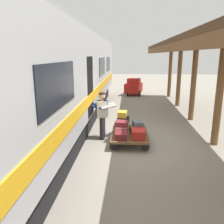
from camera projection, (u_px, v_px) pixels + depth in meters
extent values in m
plane|color=gray|center=(140.00, 142.00, 8.18)|extent=(60.00, 60.00, 0.00)
cylinder|color=brown|center=(170.00, 73.00, 16.76)|extent=(0.24, 0.24, 3.40)
cylinder|color=brown|center=(179.00, 77.00, 13.70)|extent=(0.24, 0.24, 3.40)
cylinder|color=brown|center=(193.00, 84.00, 10.65)|extent=(0.24, 0.24, 3.40)
cylinder|color=brown|center=(219.00, 96.00, 7.60)|extent=(0.24, 0.24, 3.40)
cube|color=brown|center=(174.00, 47.00, 7.34)|extent=(0.08, 19.71, 0.30)
cube|color=#B7BABF|center=(46.00, 75.00, 7.84)|extent=(3.00, 20.28, 2.90)
cube|color=black|center=(50.00, 128.00, 8.30)|extent=(2.55, 19.27, 0.90)
cube|color=#99999E|center=(43.00, 26.00, 7.47)|extent=(2.76, 19.87, 0.20)
cube|color=gold|center=(91.00, 98.00, 7.93)|extent=(0.03, 19.87, 0.36)
cube|color=black|center=(109.00, 64.00, 14.59)|extent=(0.02, 2.23, 0.84)
cube|color=black|center=(102.00, 67.00, 11.15)|extent=(0.02, 2.23, 0.84)
cube|color=black|center=(59.00, 86.00, 4.28)|extent=(0.02, 2.23, 0.84)
cube|color=black|center=(89.00, 87.00, 7.84)|extent=(0.12, 1.10, 2.00)
cube|color=brown|center=(130.00, 134.00, 8.18)|extent=(1.25, 1.93, 0.07)
cylinder|color=black|center=(145.00, 147.00, 7.44)|extent=(0.27, 0.05, 0.27)
cylinder|color=black|center=(114.00, 146.00, 7.50)|extent=(0.27, 0.05, 0.27)
cylinder|color=black|center=(142.00, 131.00, 8.93)|extent=(0.27, 0.05, 0.27)
cylinder|color=black|center=(116.00, 131.00, 9.00)|extent=(0.27, 0.05, 0.27)
cube|color=#AD231E|center=(138.00, 134.00, 7.60)|extent=(0.46, 0.58, 0.29)
cube|color=maroon|center=(121.00, 135.00, 7.65)|extent=(0.41, 0.64, 0.21)
cube|color=#9EA0A5|center=(137.00, 126.00, 8.64)|extent=(0.39, 0.61, 0.21)
cube|color=beige|center=(122.00, 129.00, 8.16)|extent=(0.42, 0.47, 0.24)
cube|color=brown|center=(138.00, 130.00, 8.13)|extent=(0.55, 0.62, 0.21)
cube|color=#1E666B|center=(122.00, 125.00, 8.68)|extent=(0.46, 0.51, 0.22)
cube|color=#4C515B|center=(138.00, 124.00, 8.07)|extent=(0.40, 0.50, 0.22)
cube|color=maroon|center=(122.00, 124.00, 8.10)|extent=(0.47, 0.45, 0.18)
cube|color=black|center=(123.00, 120.00, 8.62)|extent=(0.45, 0.47, 0.21)
cube|color=gold|center=(122.00, 114.00, 8.59)|extent=(0.35, 0.45, 0.21)
cylinder|color=navy|center=(103.00, 127.00, 8.60)|extent=(0.16, 0.16, 0.82)
cylinder|color=navy|center=(102.00, 128.00, 8.41)|extent=(0.16, 0.16, 0.82)
cube|color=navy|center=(102.00, 109.00, 8.33)|extent=(0.38, 0.26, 0.60)
cylinder|color=tan|center=(102.00, 100.00, 8.26)|extent=(0.09, 0.09, 0.06)
sphere|color=tan|center=(102.00, 96.00, 8.22)|extent=(0.22, 0.22, 0.22)
cylinder|color=#A51919|center=(102.00, 93.00, 8.20)|extent=(0.21, 0.21, 0.06)
cylinder|color=navy|center=(97.00, 105.00, 8.50)|extent=(0.54, 0.15, 0.21)
cylinder|color=navy|center=(95.00, 107.00, 8.19)|extent=(0.54, 0.15, 0.21)
cylinder|color=#332D28|center=(102.00, 129.00, 8.35)|extent=(0.16, 0.16, 0.82)
cylinder|color=#332D28|center=(102.00, 127.00, 8.54)|extent=(0.16, 0.16, 0.82)
cube|color=silver|center=(102.00, 109.00, 8.28)|extent=(0.40, 0.30, 0.60)
cylinder|color=tan|center=(102.00, 100.00, 8.20)|extent=(0.09, 0.09, 0.06)
sphere|color=tan|center=(102.00, 96.00, 8.16)|extent=(0.22, 0.22, 0.22)
cylinder|color=#332D28|center=(102.00, 94.00, 8.14)|extent=(0.21, 0.21, 0.06)
cylinder|color=silver|center=(109.00, 107.00, 8.13)|extent=(0.54, 0.22, 0.21)
cylinder|color=silver|center=(107.00, 105.00, 8.44)|extent=(0.54, 0.22, 0.21)
cube|color=#B21E19|center=(134.00, 88.00, 17.76)|extent=(1.47, 1.91, 0.70)
cube|color=#B21E19|center=(134.00, 82.00, 17.30)|extent=(1.04, 0.89, 0.50)
cylinder|color=black|center=(140.00, 94.00, 17.23)|extent=(0.12, 0.40, 0.40)
cylinder|color=black|center=(128.00, 94.00, 17.29)|extent=(0.12, 0.40, 0.40)
cylinder|color=black|center=(139.00, 91.00, 18.39)|extent=(0.12, 0.40, 0.40)
cylinder|color=black|center=(128.00, 91.00, 18.45)|extent=(0.12, 0.40, 0.40)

